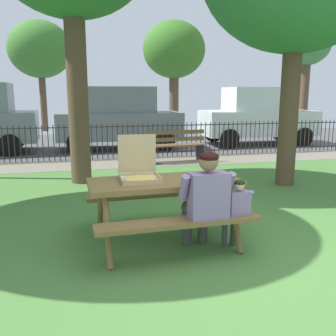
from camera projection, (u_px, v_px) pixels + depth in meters
The scene contains 14 objects.
ground at pixel (203, 220), 5.40m from camera, with size 28.00×10.65×0.02m, color #4A7B38.
cobblestone_walkway at pixel (148, 162), 9.82m from camera, with size 28.00×1.40×0.01m, color gray.
street_asphalt at pixel (128, 143), 13.75m from camera, with size 28.00×6.83×0.01m, color #515154.
picnic_table_foreground at pixel (165, 194), 4.50m from camera, with size 1.86×1.56×0.79m.
pizza_box_open at pixel (139, 171), 4.49m from camera, with size 0.47×0.50×0.52m.
adult_at_table at pixel (205, 198), 4.11m from camera, with size 0.62×0.60×1.19m.
child_at_table at pixel (236, 208), 4.20m from camera, with size 0.35×0.34×0.86m.
iron_fence_streetside at pixel (143, 140), 10.39m from camera, with size 18.11×0.03×0.97m.
park_bench_center at pixel (173, 146), 9.75m from camera, with size 1.63×0.60×0.85m.
parked_car_left at pixel (119, 118), 12.01m from camera, with size 3.93×1.89×1.98m.
parked_car_center at pixel (258, 115), 13.08m from camera, with size 3.96×1.95×1.98m.
far_tree_midleft at pixel (40, 50), 17.08m from camera, with size 2.87×2.87×5.04m.
far_tree_center at pixel (174, 51), 18.46m from camera, with size 3.08×3.08×5.27m.
far_tree_midright at pixel (307, 47), 20.01m from camera, with size 2.50×2.50×5.49m.
Camera 1 is at (-1.66, -3.57, 1.79)m, focal length 39.94 mm.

